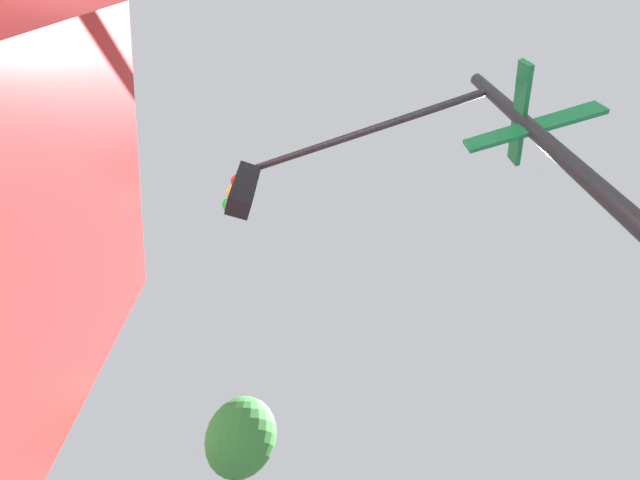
# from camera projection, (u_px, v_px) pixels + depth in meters

# --- Properties ---
(traffic_signal_near) EXTENTS (2.63, 2.93, 5.18)m
(traffic_signal_near) POSITION_uv_depth(u_px,v_px,m) (374.00, 182.00, 2.91)
(traffic_signal_near) COLOR black
(traffic_signal_near) RESTS_ON ground_plane
(street_tree) EXTENTS (3.47, 3.47, 6.11)m
(street_tree) POSITION_uv_depth(u_px,v_px,m) (241.00, 436.00, 14.52)
(street_tree) COLOR #4C331E
(street_tree) RESTS_ON ground_plane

